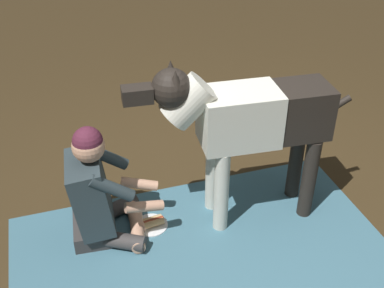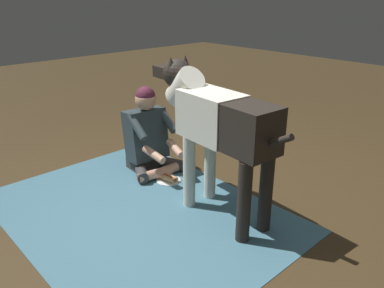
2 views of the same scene
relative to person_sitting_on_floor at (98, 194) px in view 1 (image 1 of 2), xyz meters
name	(u,v)px [view 1 (image 1 of 2)]	position (x,y,z in m)	size (l,w,h in m)	color
ground_plane	(235,231)	(-0.90, 0.26, -0.36)	(16.19, 16.19, 0.00)	#3F301B
area_rug	(212,273)	(-0.61, 0.58, -0.36)	(2.52, 1.87, 0.01)	#437083
person_sitting_on_floor	(98,194)	(0.00, 0.00, 0.00)	(0.65, 0.58, 0.88)	#3C3938
large_dog	(248,121)	(-1.02, 0.08, 0.43)	(1.54, 0.40, 1.24)	silver
hot_dog_on_plate	(151,223)	(-0.34, 0.03, -0.34)	(0.24, 0.24, 0.06)	white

